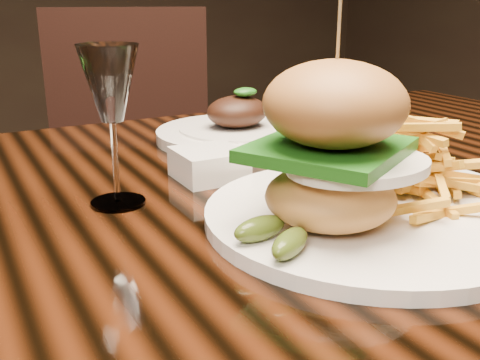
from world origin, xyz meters
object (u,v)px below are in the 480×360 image
burger_plate (370,168)px  far_dish (237,130)px  wine_glass (110,89)px  dining_table (224,245)px  chair_far (137,160)px

burger_plate → far_dish: 0.39m
burger_plate → wine_glass: burger_plate is taller
dining_table → chair_far: size_ratio=1.68×
dining_table → wine_glass: (-0.13, 0.01, 0.21)m
dining_table → far_dish: far_dish is taller
wine_glass → far_dish: wine_glass is taller
burger_plate → far_dish: burger_plate is taller
burger_plate → far_dish: bearing=65.1°
dining_table → chair_far: (0.17, 0.89, -0.13)m
burger_plate → wine_glass: size_ratio=1.92×
burger_plate → chair_far: bearing=67.9°
wine_glass → burger_plate: bearing=-40.7°
dining_table → burger_plate: 0.23m
wine_glass → dining_table: bearing=-4.3°
far_dish → chair_far: 0.72m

